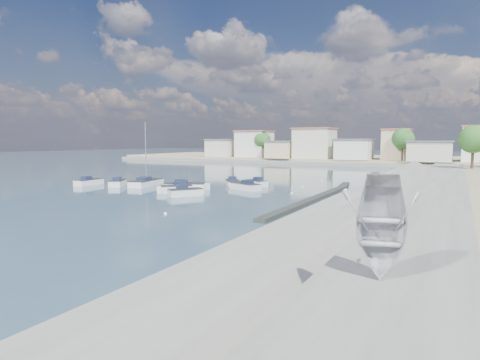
# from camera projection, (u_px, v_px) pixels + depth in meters

# --- Properties ---
(ground) EXTENTS (400.00, 400.00, 0.00)m
(ground) POSITION_uv_depth(u_px,v_px,m) (329.00, 176.00, 71.32)
(ground) COLOR #283E50
(ground) RESTS_ON ground
(seawall_walkway) EXTENTS (5.00, 90.00, 1.80)m
(seawall_walkway) POSITION_uv_depth(u_px,v_px,m) (438.00, 196.00, 38.82)
(seawall_walkway) COLOR slate
(seawall_walkway) RESTS_ON ground
(breakwater) EXTENTS (2.00, 31.02, 0.35)m
(breakwater) POSITION_uv_depth(u_px,v_px,m) (321.00, 196.00, 44.16)
(breakwater) COLOR black
(breakwater) RESTS_ON ground
(far_shore_land) EXTENTS (160.00, 40.00, 1.40)m
(far_shore_land) POSITION_uv_depth(u_px,v_px,m) (380.00, 160.00, 116.65)
(far_shore_land) COLOR gray
(far_shore_land) RESTS_ON ground
(far_shore_quay) EXTENTS (160.00, 2.50, 0.80)m
(far_shore_quay) POSITION_uv_depth(u_px,v_px,m) (365.00, 165.00, 98.35)
(far_shore_quay) COLOR slate
(far_shore_quay) RESTS_ON ground
(far_town) EXTENTS (113.01, 12.80, 8.35)m
(far_town) POSITION_uv_depth(u_px,v_px,m) (416.00, 146.00, 97.96)
(far_town) COLOR beige
(far_town) RESTS_ON far_shore_land
(shore_trees) EXTENTS (74.56, 38.32, 7.92)m
(shore_trees) POSITION_uv_depth(u_px,v_px,m) (401.00, 141.00, 91.27)
(shore_trees) COLOR #38281E
(shore_trees) RESTS_ON ground
(motorboat_a) EXTENTS (3.44, 4.27, 1.48)m
(motorboat_a) POSITION_uv_depth(u_px,v_px,m) (118.00, 183.00, 55.68)
(motorboat_a) COLOR white
(motorboat_a) RESTS_ON ground
(motorboat_b) EXTENTS (3.42, 4.01, 1.48)m
(motorboat_b) POSITION_uv_depth(u_px,v_px,m) (187.00, 193.00, 45.57)
(motorboat_b) COLOR white
(motorboat_b) RESTS_ON ground
(motorboat_c) EXTENTS (4.95, 3.42, 1.48)m
(motorboat_c) POSITION_uv_depth(u_px,v_px,m) (244.00, 186.00, 51.57)
(motorboat_c) COLOR white
(motorboat_c) RESTS_ON ground
(motorboat_d) EXTENTS (3.71, 3.80, 1.48)m
(motorboat_d) POSITION_uv_depth(u_px,v_px,m) (175.00, 189.00, 48.77)
(motorboat_d) COLOR white
(motorboat_d) RESTS_ON ground
(motorboat_e) EXTENTS (1.92, 4.68, 1.48)m
(motorboat_e) POSITION_uv_depth(u_px,v_px,m) (90.00, 182.00, 56.81)
(motorboat_e) COLOR white
(motorboat_e) RESTS_ON ground
(motorboat_f) EXTENTS (3.93, 3.06, 1.48)m
(motorboat_f) POSITION_uv_depth(u_px,v_px,m) (256.00, 183.00, 55.55)
(motorboat_f) COLOR white
(motorboat_f) RESTS_ON ground
(motorboat_g) EXTENTS (3.98, 4.55, 1.48)m
(motorboat_g) POSITION_uv_depth(u_px,v_px,m) (233.00, 183.00, 55.17)
(motorboat_g) COLOR white
(motorboat_g) RESTS_ON ground
(motorboat_h) EXTENTS (5.70, 4.13, 1.48)m
(motorboat_h) POSITION_uv_depth(u_px,v_px,m) (187.00, 187.00, 51.51)
(motorboat_h) COLOR white
(motorboat_h) RESTS_ON ground
(sailboat) EXTENTS (3.46, 7.09, 9.00)m
(sailboat) POSITION_uv_depth(u_px,v_px,m) (148.00, 183.00, 56.04)
(sailboat) COLOR white
(sailboat) RESTS_ON ground
(mooring_buoys) EXTENTS (14.95, 34.23, 0.31)m
(mooring_buoys) POSITION_uv_depth(u_px,v_px,m) (301.00, 195.00, 46.30)
(mooring_buoys) COLOR white
(mooring_buoys) RESTS_ON ground
(overturned_dinghy) EXTENTS (3.79, 2.50, 0.65)m
(overturned_dinghy) POSITION_uv_depth(u_px,v_px,m) (379.00, 269.00, 12.91)
(overturned_dinghy) COLOR #A5A8AD
(overturned_dinghy) RESTS_ON seawall_walkway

